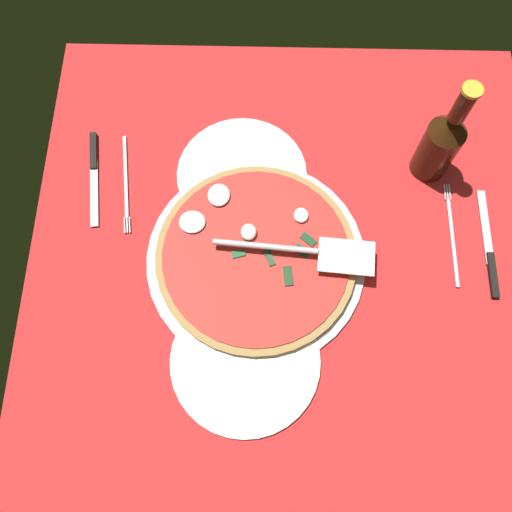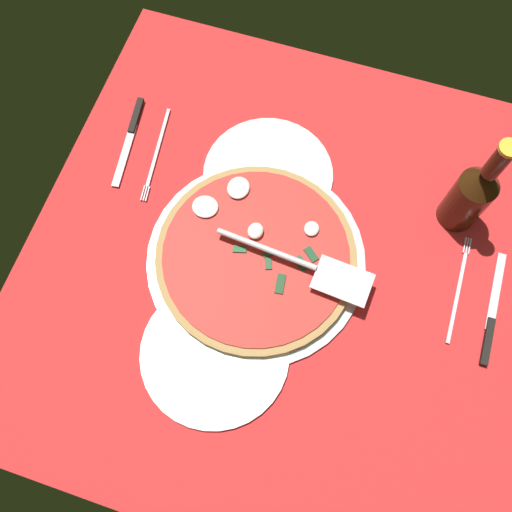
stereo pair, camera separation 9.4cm
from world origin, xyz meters
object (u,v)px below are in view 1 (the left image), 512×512
place_setting_near (471,244)px  place_setting_far (109,177)px  dinner_plate_left (245,361)px  dinner_plate_right (242,175)px  pizza_server (306,252)px  pizza (255,255)px  beer_bottle (442,142)px

place_setting_near → place_setting_far: bearing=79.6°
dinner_plate_left → dinner_plate_right: (34.22, 1.62, 0.00)cm
pizza_server → place_setting_far: bearing=161.1°
dinner_plate_left → pizza: bearing=-3.9°
place_setting_far → beer_bottle: beer_bottle is taller
dinner_plate_left → beer_bottle: 49.92cm
dinner_plate_right → place_setting_far: bearing=92.4°
dinner_plate_right → pizza: size_ratio=0.69×
dinner_plate_left → place_setting_near: bearing=-61.3°
place_setting_near → beer_bottle: bearing=22.4°
place_setting_far → pizza: bearing=53.3°
dinner_plate_left → pizza_server: (17.71, -9.67, 3.78)cm
dinner_plate_left → pizza: 18.02cm
pizza → place_setting_near: bearing=-84.8°
pizza_server → beer_bottle: bearing=43.9°
pizza_server → beer_bottle: beer_bottle is taller
pizza → place_setting_far: bearing=60.8°
dinner_plate_left → place_setting_near: place_setting_near is taller
pizza_server → beer_bottle: (18.99, -23.11, 4.61)cm
place_setting_near → pizza: bearing=95.1°
place_setting_far → dinner_plate_right: bearing=84.9°
dinner_plate_left → dinner_plate_right: 34.26cm
dinner_plate_left → pizza_server: size_ratio=0.89×
beer_bottle → place_setting_far: bearing=93.4°
beer_bottle → dinner_plate_right: bearing=94.1°
place_setting_near → place_setting_far: (11.77, 65.21, 0.01)cm
dinner_plate_right → place_setting_near: place_setting_near is taller
pizza → place_setting_far: size_ratio=1.71×
dinner_plate_left → place_setting_near: size_ratio=1.14×
beer_bottle → place_setting_near: bearing=-157.4°
pizza_server → dinner_plate_left: bearing=-114.1°
pizza → place_setting_near: 38.08cm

